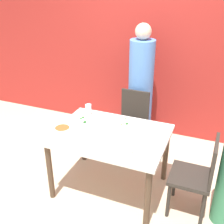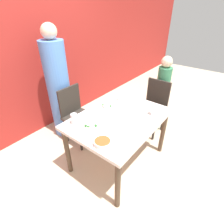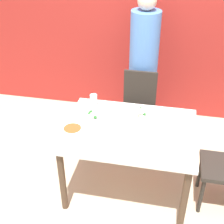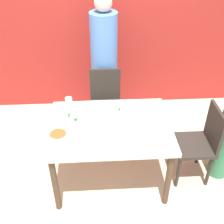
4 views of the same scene
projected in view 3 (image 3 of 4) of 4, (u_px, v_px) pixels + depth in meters
name	position (u px, v px, depth m)	size (l,w,h in m)	color
ground_plane	(127.00, 186.00, 3.21)	(10.00, 10.00, 0.00)	beige
wall_back	(151.00, 13.00, 3.74)	(10.00, 0.06, 2.70)	#A82823
dining_table	(129.00, 136.00, 2.86)	(1.19, 0.89, 0.73)	silver
chair_adult_spot	(138.00, 107.00, 3.59)	(0.40, 0.40, 0.88)	#2D2823
person_adult	(143.00, 70.00, 3.71)	(0.34, 0.34, 1.70)	#5184D1
bowl_curry	(73.00, 130.00, 2.75)	(0.18, 0.18, 0.05)	white
plate_rice_adult	(141.00, 113.00, 3.01)	(0.25, 0.25, 0.05)	white
plate_rice_child	(92.00, 117.00, 2.95)	(0.23, 0.23, 0.05)	white
bowl_rice_small	(174.00, 117.00, 2.94)	(0.13, 0.13, 0.04)	white
glass_water_tall	(162.00, 148.00, 2.48)	(0.07, 0.07, 0.14)	silver
glass_water_short	(94.00, 100.00, 3.12)	(0.07, 0.07, 0.12)	silver
napkin_folded	(141.00, 150.00, 2.56)	(0.14, 0.14, 0.01)	white
fork_steel	(109.00, 132.00, 2.77)	(0.18, 0.02, 0.01)	silver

